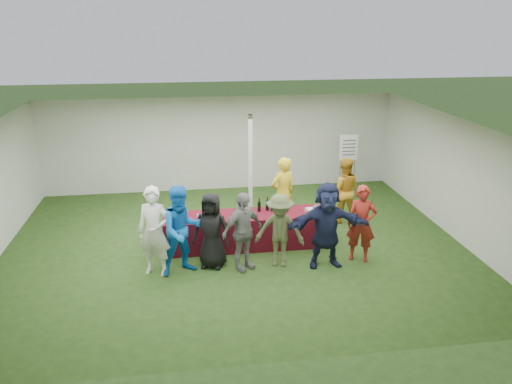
{
  "coord_description": "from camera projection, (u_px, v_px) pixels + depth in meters",
  "views": [
    {
      "loc": [
        -1.01,
        -9.96,
        4.78
      ],
      "look_at": [
        0.46,
        -0.0,
        1.25
      ],
      "focal_mm": 35.0,
      "sensor_mm": 36.0,
      "label": 1
    }
  ],
  "objects": [
    {
      "name": "customer_2",
      "position": [
        212.0,
        231.0,
        9.9
      ],
      "size": [
        0.88,
        0.72,
        1.56
      ],
      "primitive_type": "imported",
      "rotation": [
        0.0,
        0.0,
        -0.34
      ],
      "color": "black",
      "rests_on": "ground"
    },
    {
      "name": "water_bottle",
      "position": [
        248.0,
        208.0,
        10.85
      ],
      "size": [
        0.07,
        0.07,
        0.23
      ],
      "color": "silver",
      "rests_on": "serving_table"
    },
    {
      "name": "wine_list_sign",
      "position": [
        348.0,
        152.0,
        13.54
      ],
      "size": [
        0.5,
        0.03,
        1.8
      ],
      "color": "slate",
      "rests_on": "ground"
    },
    {
      "name": "ground",
      "position": [
        236.0,
        246.0,
        11.02
      ],
      "size": [
        60.0,
        60.0,
        0.0
      ],
      "primitive_type": "plane",
      "color": "#284719",
      "rests_on": "ground"
    },
    {
      "name": "tent",
      "position": [
        250.0,
        171.0,
        11.76
      ],
      "size": [
        10.0,
        10.0,
        10.0
      ],
      "color": "white",
      "rests_on": "ground"
    },
    {
      "name": "customer_4",
      "position": [
        280.0,
        230.0,
        9.95
      ],
      "size": [
        1.1,
        0.82,
        1.53
      ],
      "primitive_type": "imported",
      "rotation": [
        0.0,
        0.0,
        -0.28
      ],
      "color": "#515935",
      "rests_on": "ground"
    },
    {
      "name": "customer_3",
      "position": [
        243.0,
        232.0,
        9.79
      ],
      "size": [
        1.02,
        0.81,
        1.61
      ],
      "primitive_type": "imported",
      "rotation": [
        0.0,
        0.0,
        0.52
      ],
      "color": "gray",
      "rests_on": "ground"
    },
    {
      "name": "bar_towel",
      "position": [
        313.0,
        209.0,
        11.05
      ],
      "size": [
        0.25,
        0.18,
        0.03
      ],
      "primitive_type": "cube",
      "color": "white",
      "rests_on": "serving_table"
    },
    {
      "name": "customer_6",
      "position": [
        362.0,
        224.0,
        10.16
      ],
      "size": [
        0.69,
        0.58,
        1.61
      ],
      "primitive_type": "imported",
      "rotation": [
        0.0,
        0.0,
        -0.39
      ],
      "color": "maroon",
      "rests_on": "ground"
    },
    {
      "name": "staff_pourer",
      "position": [
        283.0,
        194.0,
        11.64
      ],
      "size": [
        0.76,
        0.64,
        1.77
      ],
      "primitive_type": "imported",
      "rotation": [
        0.0,
        0.0,
        3.54
      ],
      "color": "yellow",
      "rests_on": "ground"
    },
    {
      "name": "serving_table",
      "position": [
        247.0,
        230.0,
        10.93
      ],
      "size": [
        3.6,
        0.8,
        0.75
      ],
      "primitive_type": "cube",
      "color": "maroon",
      "rests_on": "ground"
    },
    {
      "name": "customer_1",
      "position": [
        182.0,
        230.0,
        9.62
      ],
      "size": [
        1.05,
        0.93,
        1.8
      ],
      "primitive_type": "imported",
      "rotation": [
        0.0,
        0.0,
        0.33
      ],
      "color": "blue",
      "rests_on": "ground"
    },
    {
      "name": "wine_glasses",
      "position": [
        226.0,
        215.0,
        10.45
      ],
      "size": [
        2.71,
        0.1,
        0.16
      ],
      "color": "silver",
      "rests_on": "serving_table"
    },
    {
      "name": "wine_bottles",
      "position": [
        271.0,
        205.0,
        10.97
      ],
      "size": [
        0.6,
        0.13,
        0.32
      ],
      "color": "black",
      "rests_on": "serving_table"
    },
    {
      "name": "customer_5",
      "position": [
        327.0,
        225.0,
        9.9
      ],
      "size": [
        1.64,
        0.54,
        1.76
      ],
      "primitive_type": "imported",
      "rotation": [
        0.0,
        0.0,
        -0.01
      ],
      "color": "#191F3E",
      "rests_on": "ground"
    },
    {
      "name": "customer_0",
      "position": [
        154.0,
        232.0,
        9.57
      ],
      "size": [
        0.76,
        0.62,
        1.79
      ],
      "primitive_type": "imported",
      "rotation": [
        0.0,
        0.0,
        -0.34
      ],
      "color": "white",
      "rests_on": "ground"
    },
    {
      "name": "staff_back",
      "position": [
        344.0,
        190.0,
        12.12
      ],
      "size": [
        0.89,
        0.75,
        1.62
      ],
      "primitive_type": "imported",
      "rotation": [
        0.0,
        0.0,
        2.95
      ],
      "color": "#C1881F",
      "rests_on": "ground"
    },
    {
      "name": "dump_bucket",
      "position": [
        318.0,
        210.0,
        10.78
      ],
      "size": [
        0.23,
        0.23,
        0.18
      ],
      "primitive_type": "cylinder",
      "color": "slate",
      "rests_on": "serving_table"
    }
  ]
}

